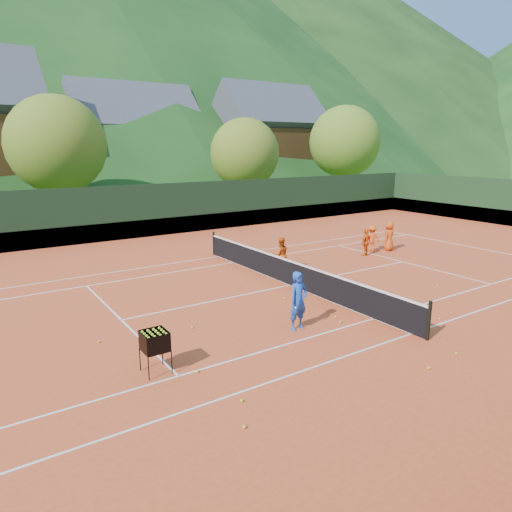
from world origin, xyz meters
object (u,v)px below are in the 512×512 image
tennis_net (291,272)px  ball_hopper (155,342)px  student_c (389,236)px  chalet_right (268,145)px  student_d (372,238)px  student_a (281,255)px  coach (298,301)px  student_b (366,242)px  chalet_mid (134,147)px

tennis_net → ball_hopper: bearing=-151.6°
student_c → tennis_net: (-7.69, -1.92, -0.23)m
ball_hopper → chalet_right: chalet_right is taller
student_d → chalet_right: 31.04m
ball_hopper → student_c: bearing=21.1°
chalet_right → student_a: bearing=-124.2°
tennis_net → chalet_right: bearing=56.3°
coach → student_b: (8.30, 5.24, -0.20)m
coach → chalet_right: 40.51m
student_a → ball_hopper: student_a is taller
student_c → chalet_mid: chalet_mid is taller
student_d → tennis_net: student_d is taller
student_d → chalet_mid: size_ratio=0.10×
student_c → tennis_net: bearing=2.6°
ball_hopper → chalet_right: (26.74, 33.65, 4.49)m
tennis_net → ball_hopper: size_ratio=12.07×
student_a → tennis_net: (-0.80, -1.71, -0.23)m
tennis_net → chalet_right: (20.00, 30.00, 4.74)m
student_b → student_d: size_ratio=0.99×
chalet_mid → chalet_right: bearing=-15.9°
chalet_right → student_c: bearing=-113.7°
student_c → student_d: size_ratio=1.12×
coach → student_d: coach is taller
student_b → chalet_mid: (0.11, 32.21, 4.32)m
coach → student_d: size_ratio=1.29×
student_d → ball_hopper: size_ratio=1.30×
coach → student_c: size_ratio=1.15×
student_b → chalet_mid: size_ratio=0.10×
student_b → ball_hopper: bearing=8.9°
ball_hopper → chalet_right: 43.22m
student_b → chalet_right: size_ratio=0.11×
tennis_net → chalet_right: 36.37m
student_c → student_d: bearing=-33.9°
student_b → student_c: (1.80, 0.13, 0.09)m
student_d → ball_hopper: student_d is taller
student_b → student_d: student_d is taller
coach → student_c: 11.44m
student_c → ball_hopper: (-14.43, -5.57, 0.02)m
tennis_net → ball_hopper: tennis_net is taller
chalet_mid → ball_hopper: bearing=-108.7°
coach → student_b: bearing=25.9°
chalet_right → ball_hopper: bearing=-128.5°
student_a → chalet_mid: 32.98m
student_d → ball_hopper: bearing=43.1°
tennis_net → chalet_right: chalet_right is taller
student_a → chalet_right: bearing=-106.9°
tennis_net → chalet_mid: bearing=80.0°
chalet_mid → student_c: bearing=-87.0°
tennis_net → chalet_mid: size_ratio=0.95×
student_c → student_d: 0.94m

